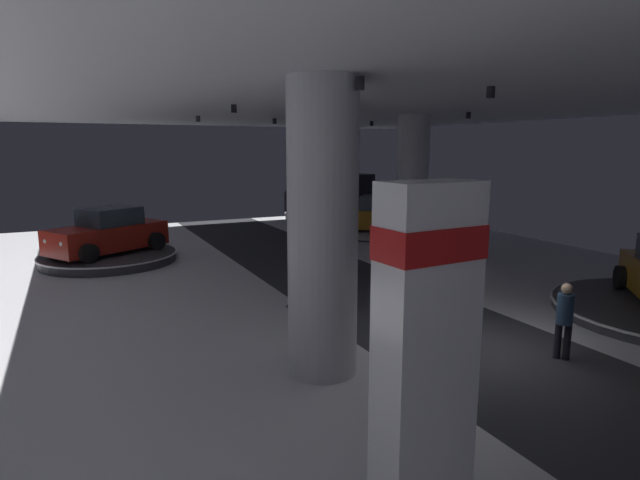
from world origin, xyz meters
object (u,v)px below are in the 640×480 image
at_px(column_left, 323,230).
at_px(display_platform_deep_right, 331,215).
at_px(display_car_far_left, 108,233).
at_px(display_car_far_right, 379,215).
at_px(display_platform_far_left, 109,257).
at_px(pickup_truck_deep_right, 336,197).
at_px(visitor_walking_near, 351,247).
at_px(column_right, 412,187).
at_px(brand_sign_pylon, 425,354).
at_px(visitor_walking_far, 565,316).
at_px(display_platform_far_right, 378,233).

relative_size(column_left, display_platform_deep_right, 0.97).
bearing_deg(display_car_far_left, display_car_far_right, 2.66).
height_order(column_left, display_platform_far_left, column_left).
distance_m(pickup_truck_deep_right, visitor_walking_near, 13.93).
bearing_deg(display_car_far_right, column_right, -106.80).
distance_m(brand_sign_pylon, visitor_walking_far, 6.09).
relative_size(column_left, display_car_far_right, 1.27).
bearing_deg(column_left, display_car_far_left, 103.85).
height_order(visitor_walking_near, visitor_walking_far, same).
xyz_separation_m(column_right, pickup_truck_deep_right, (2.46, 11.16, -1.46)).
bearing_deg(display_platform_far_right, display_platform_deep_right, 83.15).
xyz_separation_m(column_left, visitor_walking_near, (4.36, 6.70, -1.84)).
distance_m(column_left, display_platform_far_left, 12.75).
bearing_deg(display_car_far_right, brand_sign_pylon, -120.74).
xyz_separation_m(brand_sign_pylon, visitor_walking_far, (5.42, 2.53, -1.12)).
distance_m(display_car_far_left, visitor_walking_near, 9.15).
distance_m(brand_sign_pylon, visitor_walking_near, 12.07).
distance_m(brand_sign_pylon, display_platform_far_right, 19.71).
height_order(column_left, brand_sign_pylon, column_left).
bearing_deg(display_platform_deep_right, display_platform_far_left, -151.26).
height_order(column_right, display_car_far_right, column_right).
xyz_separation_m(pickup_truck_deep_right, visitor_walking_near, (-5.97, -12.59, -0.39)).
height_order(pickup_truck_deep_right, visitor_walking_far, pickup_truck_deep_right).
bearing_deg(display_car_far_right, pickup_truck_deep_right, 80.67).
distance_m(display_platform_far_right, display_car_far_right, 0.87).
height_order(column_right, visitor_walking_near, column_right).
relative_size(display_car_far_right, display_platform_deep_right, 0.76).
xyz_separation_m(display_platform_far_right, pickup_truck_deep_right, (1.11, 6.56, 1.15)).
height_order(display_platform_far_left, visitor_walking_near, visitor_walking_near).
bearing_deg(column_right, display_car_far_left, 159.74).
distance_m(column_right, visitor_walking_near, 4.21).
bearing_deg(display_platform_far_right, column_left, -125.94).
relative_size(column_right, pickup_truck_deep_right, 1.01).
bearing_deg(pickup_truck_deep_right, display_car_far_left, -151.76).
bearing_deg(visitor_walking_far, display_car_far_left, 119.01).
distance_m(brand_sign_pylon, display_platform_far_left, 16.53).
xyz_separation_m(column_right, display_car_far_left, (-10.86, 4.01, -1.64)).
height_order(column_left, visitor_walking_far, column_left).
bearing_deg(display_platform_far_right, visitor_walking_near, -128.91).
distance_m(display_platform_far_right, visitor_walking_near, 7.78).
relative_size(brand_sign_pylon, display_platform_far_left, 0.79).
height_order(display_platform_far_right, visitor_walking_near, visitor_walking_near).
height_order(brand_sign_pylon, visitor_walking_near, brand_sign_pylon).
height_order(brand_sign_pylon, display_car_far_right, brand_sign_pylon).
height_order(display_platform_far_left, visitor_walking_far, visitor_walking_far).
relative_size(display_platform_deep_right, visitor_walking_near, 3.57).
height_order(column_left, visitor_walking_near, column_left).
bearing_deg(visitor_walking_near, column_right, 22.13).
height_order(column_left, display_car_far_right, column_left).
distance_m(visitor_walking_near, visitor_walking_far, 8.33).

